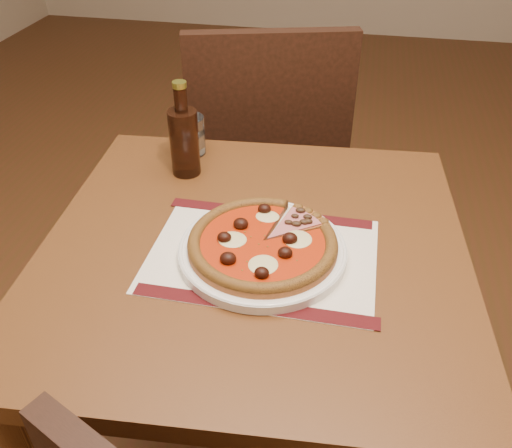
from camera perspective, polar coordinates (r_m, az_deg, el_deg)
The scene contains 8 objects.
table at distance 1.09m, azimuth -0.21°, elevation -6.16°, with size 0.86×0.86×0.75m.
chair_far at distance 1.71m, azimuth 1.04°, elevation 7.35°, with size 0.56×0.56×0.97m.
placemat at distance 1.00m, azimuth 0.69°, elevation -3.29°, with size 0.41×0.29×0.00m, color silver.
plate at distance 0.99m, azimuth 0.69°, elevation -2.84°, with size 0.31×0.31×0.02m, color white.
pizza at distance 0.98m, azimuth 0.69°, elevation -1.96°, with size 0.27×0.27×0.04m.
ham_slice at distance 1.03m, azimuth 4.71°, elevation -0.04°, with size 0.11×0.13×0.02m.
water_glass at distance 1.31m, azimuth -7.05°, elevation 9.26°, with size 0.07×0.07×0.09m, color white.
bottle at distance 1.21m, azimuth -7.58°, elevation 8.85°, with size 0.06×0.06×0.22m.
Camera 1 is at (0.34, -1.60, 1.39)m, focal length 38.00 mm.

